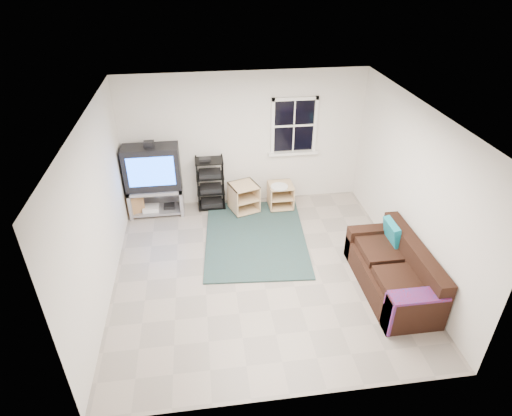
{
  "coord_description": "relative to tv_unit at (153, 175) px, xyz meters",
  "views": [
    {
      "loc": [
        -0.81,
        -5.28,
        4.43
      ],
      "look_at": [
        -0.03,
        0.4,
        0.93
      ],
      "focal_mm": 30.0,
      "sensor_mm": 36.0,
      "label": 1
    }
  ],
  "objects": [
    {
      "name": "side_table_left",
      "position": [
        1.66,
        -0.15,
        -0.51
      ],
      "size": [
        0.62,
        0.62,
        0.58
      ],
      "rotation": [
        0.0,
        0.0,
        0.31
      ],
      "color": "#D6AF84",
      "rests_on": "ground"
    },
    {
      "name": "shag_rug",
      "position": [
        1.77,
        -1.11,
        -0.8
      ],
      "size": [
        1.94,
        2.54,
        0.03
      ],
      "primitive_type": "cube",
      "rotation": [
        0.0,
        0.0,
        -0.08
      ],
      "color": "#322216",
      "rests_on": "ground"
    },
    {
      "name": "av_rack",
      "position": [
        1.05,
        0.06,
        -0.36
      ],
      "size": [
        0.53,
        0.39,
        1.06
      ],
      "color": "black",
      "rests_on": "ground"
    },
    {
      "name": "side_table_right",
      "position": [
        2.39,
        -0.13,
        -0.52
      ],
      "size": [
        0.47,
        0.5,
        0.54
      ],
      "rotation": [
        0.0,
        0.0,
        0.01
      ],
      "color": "#D6AF84",
      "rests_on": "ground"
    },
    {
      "name": "paper_bag",
      "position": [
        -0.4,
        -0.06,
        -0.6
      ],
      "size": [
        0.36,
        0.3,
        0.44
      ],
      "primitive_type": "cube",
      "rotation": [
        0.0,
        0.0,
        0.38
      ],
      "color": "#9A7145",
      "rests_on": "ground"
    },
    {
      "name": "sofa",
      "position": [
        3.64,
        -2.7,
        -0.52
      ],
      "size": [
        0.83,
        1.86,
        0.85
      ],
      "color": "black",
      "rests_on": "ground"
    },
    {
      "name": "room",
      "position": [
        2.69,
        0.24,
        0.66
      ],
      "size": [
        4.6,
        4.62,
        4.6
      ],
      "color": "gray",
      "rests_on": "ground"
    },
    {
      "name": "tv_unit",
      "position": [
        0.0,
        0.0,
        0.0
      ],
      "size": [
        1.01,
        0.51,
        1.49
      ],
      "color": "gray",
      "rests_on": "ground"
    }
  ]
}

